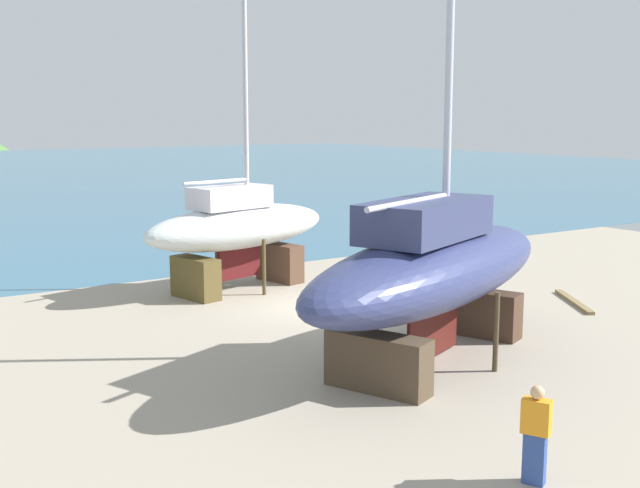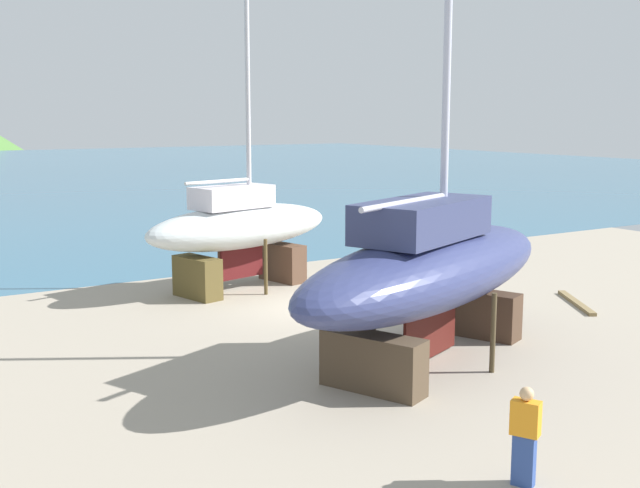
# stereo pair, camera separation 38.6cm
# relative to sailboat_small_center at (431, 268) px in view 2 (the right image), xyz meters

# --- Properties ---
(ground_plane) EXTENTS (43.45, 43.45, 0.00)m
(ground_plane) POSITION_rel_sailboat_small_center_xyz_m (0.75, 1.55, -2.23)
(ground_plane) COLOR #A19583
(sailboat_small_center) EXTENTS (10.61, 6.61, 15.13)m
(sailboat_small_center) POSITION_rel_sailboat_small_center_xyz_m (0.00, 0.00, 0.00)
(sailboat_small_center) COLOR #453123
(sailboat_small_center) RESTS_ON ground
(sailboat_large_starboard) EXTENTS (7.63, 3.83, 13.45)m
(sailboat_large_starboard) POSITION_rel_sailboat_small_center_xyz_m (-0.31, 9.35, -0.16)
(sailboat_large_starboard) COLOR brown
(sailboat_large_starboard) RESTS_ON ground
(worker) EXTENTS (0.42, 0.50, 1.60)m
(worker) POSITION_rel_sailboat_small_center_xyz_m (-2.85, -5.73, -1.40)
(worker) COLOR navy
(worker) RESTS_ON ground
(timber_plank_near) EXTENTS (1.76, 2.67, 0.10)m
(timber_plank_near) POSITION_rel_sailboat_small_center_xyz_m (7.45, 1.96, -2.18)
(timber_plank_near) COLOR olive
(timber_plank_near) RESTS_ON ground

